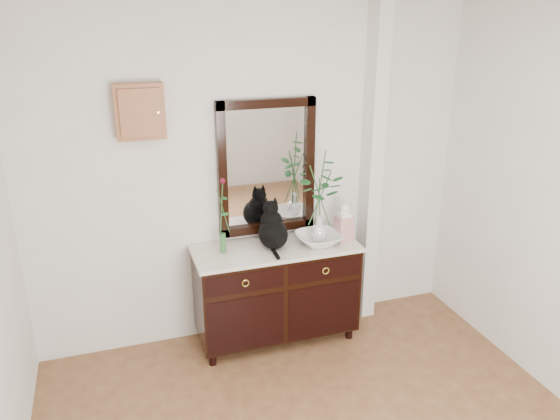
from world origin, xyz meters
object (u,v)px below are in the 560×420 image
object	(u,v)px
sideboard	(276,288)
cat	(273,225)
lotus_bowl	(319,239)
ginger_jar	(344,221)

from	to	relation	value
sideboard	cat	bearing A→B (deg)	160.65
lotus_bowl	cat	bearing A→B (deg)	170.81
sideboard	ginger_jar	world-z (taller)	ginger_jar
cat	lotus_bowl	size ratio (longest dim) A/B	1.05
lotus_bowl	ginger_jar	distance (m)	0.26
sideboard	ginger_jar	size ratio (longest dim) A/B	4.07
cat	sideboard	bearing A→B (deg)	-15.85
cat	lotus_bowl	distance (m)	0.40
sideboard	ginger_jar	xyz separation A→B (m)	(0.57, -0.04, 0.54)
ginger_jar	lotus_bowl	bearing A→B (deg)	-176.83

